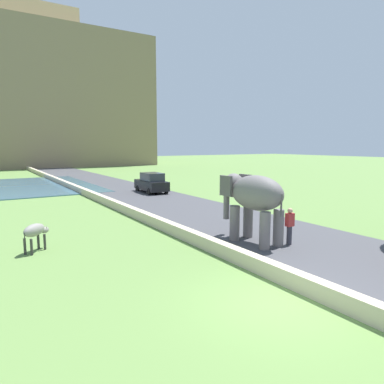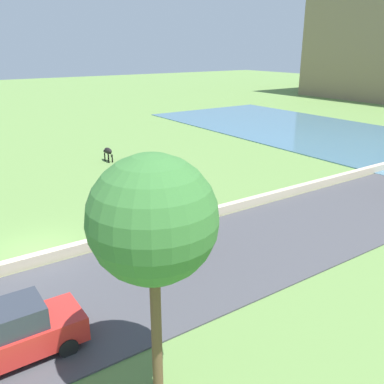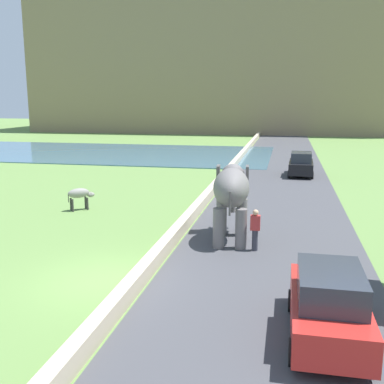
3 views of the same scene
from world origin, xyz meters
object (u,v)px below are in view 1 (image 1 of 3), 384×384
car_black (152,183)px  person_beside_elephant (290,226)px  cow_grey (35,231)px  elephant (253,197)px

car_black → person_beside_elephant: bearing=-96.8°
car_black → cow_grey: bearing=-131.0°
elephant → car_black: elephant is taller
car_black → cow_grey: 17.35m
elephant → cow_grey: size_ratio=2.82×
person_beside_elephant → cow_grey: 10.43m
elephant → person_beside_elephant: bearing=-48.6°
elephant → person_beside_elephant: elephant is taller
elephant → person_beside_elephant: size_ratio=2.16×
cow_grey → car_black: bearing=49.0°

